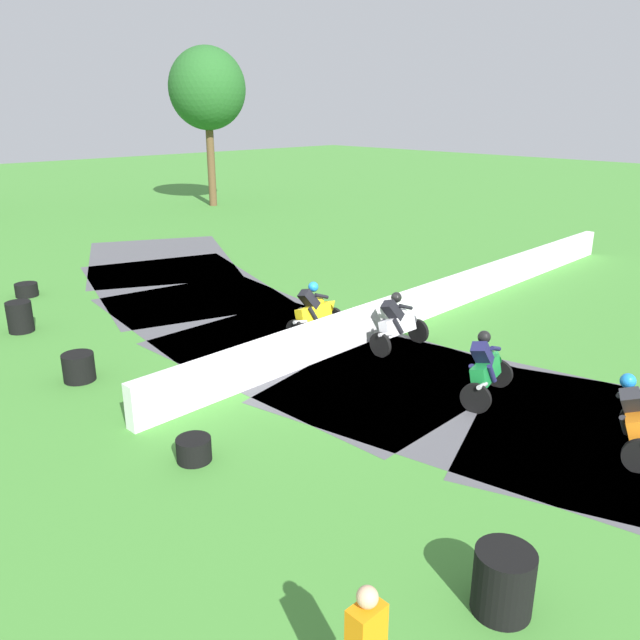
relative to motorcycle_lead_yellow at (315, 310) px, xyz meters
The scene contains 13 objects.
ground_plane 1.70m from the motorcycle_lead_yellow, 128.20° to the right, with size 120.00×120.00×0.00m, color #428433.
track_asphalt 1.39m from the motorcycle_lead_yellow, 74.10° to the right, with size 10.42×32.21×0.01m.
safety_barrier 4.28m from the motorcycle_lead_yellow, 14.09° to the right, with size 0.30×20.20×0.90m, color white.
motorcycle_lead_yellow is the anchor object (origin of this frame).
motorcycle_chase_white 2.21m from the motorcycle_lead_yellow, 67.91° to the right, with size 1.68×0.83×1.43m.
motorcycle_trailing_green 5.04m from the motorcycle_lead_yellow, 90.75° to the right, with size 1.68×1.05×1.43m.
motorcycle_fourth_orange 7.90m from the motorcycle_lead_yellow, 90.24° to the right, with size 1.67×1.28×1.42m.
tire_stack_near 9.60m from the motorcycle_lead_yellow, 114.99° to the left, with size 0.67×0.67×0.40m.
tire_stack_mid_a 7.66m from the motorcycle_lead_yellow, 134.56° to the left, with size 0.63×0.63×0.80m.
tire_stack_mid_b 5.80m from the motorcycle_lead_yellow, 166.01° to the left, with size 0.67×0.67×0.60m.
tire_stack_far 6.44m from the motorcycle_lead_yellow, 151.57° to the right, with size 0.58×0.58×0.40m.
tire_stack_extra_a 9.68m from the motorcycle_lead_yellow, 120.47° to the right, with size 0.70×0.70×0.80m.
tree_far_left 23.86m from the motorcycle_lead_yellow, 61.74° to the left, with size 4.28×4.28×8.74m.
Camera 1 is at (-9.57, -9.95, 5.58)m, focal length 35.70 mm.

